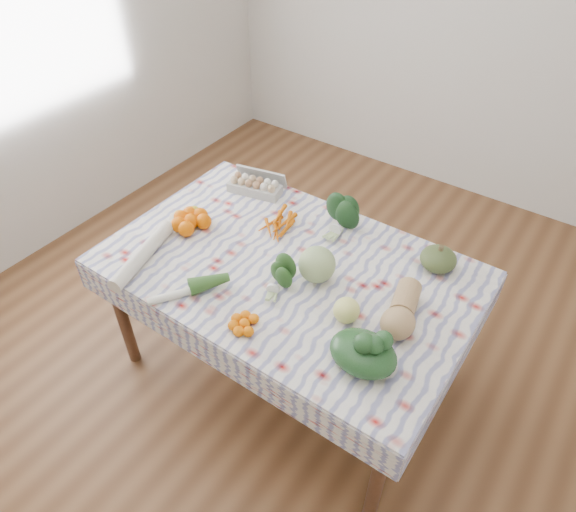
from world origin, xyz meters
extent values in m
plane|color=brown|center=(0.00, 0.00, 0.00)|extent=(4.50, 4.50, 0.00)
cube|color=brown|center=(0.00, 0.00, 0.73)|extent=(1.60, 1.00, 0.04)
cylinder|color=brown|center=(-0.74, -0.44, 0.35)|extent=(0.06, 0.06, 0.71)
cylinder|color=brown|center=(0.74, -0.44, 0.35)|extent=(0.06, 0.06, 0.71)
cylinder|color=brown|center=(-0.74, 0.44, 0.35)|extent=(0.06, 0.06, 0.71)
cylinder|color=brown|center=(0.74, 0.44, 0.35)|extent=(0.06, 0.06, 0.71)
cube|color=white|center=(0.00, 0.00, 0.76)|extent=(1.66, 1.06, 0.01)
cube|color=#B5B5AF|center=(-0.48, 0.38, 0.80)|extent=(0.30, 0.17, 0.08)
cube|color=#CF5D05|center=(-0.20, 0.19, 0.78)|extent=(0.23, 0.21, 0.04)
ellipsoid|color=#173919|center=(0.06, 0.36, 0.83)|extent=(0.18, 0.16, 0.14)
ellipsoid|color=#425228|center=(0.56, 0.37, 0.82)|extent=(0.19, 0.19, 0.11)
sphere|color=#97B471|center=(0.15, 0.00, 0.84)|extent=(0.19, 0.19, 0.16)
ellipsoid|color=tan|center=(0.56, 0.00, 0.83)|extent=(0.20, 0.32, 0.14)
cube|color=#ED6000|center=(-0.55, -0.04, 0.80)|extent=(0.31, 0.31, 0.08)
ellipsoid|color=#224C1B|center=(0.04, -0.15, 0.81)|extent=(0.17, 0.17, 0.10)
cube|color=orange|center=(0.07, -0.40, 0.78)|extent=(0.19, 0.19, 0.05)
sphere|color=#EAEE77|center=(0.38, -0.13, 0.82)|extent=(0.13, 0.13, 0.11)
ellipsoid|color=#183819|center=(0.54, -0.28, 0.82)|extent=(0.31, 0.28, 0.11)
cylinder|color=beige|center=(-0.56, -0.35, 0.80)|extent=(0.18, 0.47, 0.07)
cylinder|color=silver|center=(-0.24, -0.39, 0.78)|extent=(0.22, 0.31, 0.04)
camera|label=1|loc=(0.99, -1.41, 2.34)|focal=32.00mm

